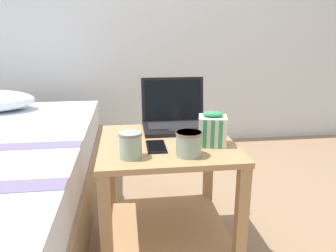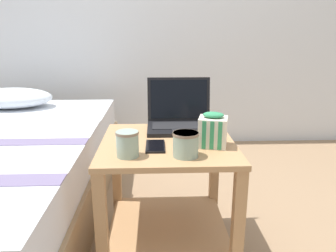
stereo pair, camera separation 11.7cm
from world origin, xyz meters
name	(u,v)px [view 1 (the left image)]	position (x,y,z in m)	size (l,w,h in m)	color
ground_plane	(167,251)	(0.00, 0.00, 0.00)	(8.00, 8.00, 0.00)	#937556
back_wall	(142,1)	(0.00, 1.62, 1.25)	(8.00, 0.05, 2.50)	silver
bedside_table	(167,184)	(0.00, 0.00, 0.35)	(0.56, 0.56, 0.55)	tan
laptop	(175,118)	(0.07, 0.20, 0.60)	(0.31, 0.26, 0.23)	black
mug_front_left	(130,143)	(-0.16, -0.17, 0.60)	(0.09, 0.13, 0.10)	#8CA593
mug_front_right	(189,142)	(0.06, -0.17, 0.60)	(0.10, 0.14, 0.09)	#8CA593
snack_bag	(212,129)	(0.18, -0.06, 0.62)	(0.13, 0.12, 0.14)	silver
cell_phone	(156,147)	(-0.05, -0.07, 0.55)	(0.08, 0.15, 0.01)	black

